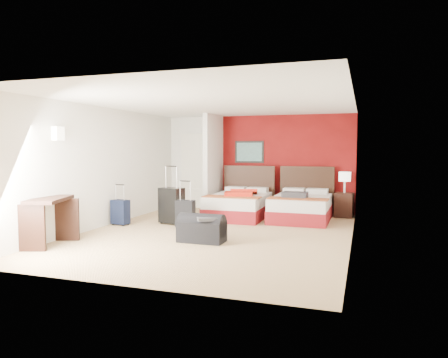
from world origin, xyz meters
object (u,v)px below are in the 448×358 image
at_px(duffel_bag, 202,230).
at_px(bed_left, 239,206).
at_px(suitcase_navy, 120,213).
at_px(table_lamp, 345,182).
at_px(bed_right, 301,208).
at_px(suitcase_charcoal, 185,215).
at_px(suitcase_black, 172,206).
at_px(nightstand, 344,205).
at_px(red_suitcase_open, 241,193).
at_px(desk, 50,222).

bearing_deg(duffel_bag, bed_left, 93.14).
bearing_deg(suitcase_navy, table_lamp, 37.99).
distance_m(bed_right, suitcase_navy, 4.04).
distance_m(bed_left, suitcase_charcoal, 1.74).
bearing_deg(duffel_bag, suitcase_charcoal, 126.82).
relative_size(suitcase_black, duffel_bag, 0.94).
xyz_separation_m(nightstand, table_lamp, (0.00, 0.00, 0.54)).
height_order(red_suitcase_open, suitcase_navy, red_suitcase_open).
height_order(nightstand, desk, desk).
distance_m(bed_left, suitcase_navy, 2.74).
bearing_deg(bed_left, nightstand, 20.09).
relative_size(nightstand, suitcase_black, 0.77).
xyz_separation_m(bed_right, suitcase_navy, (-3.59, -1.86, -0.02)).
xyz_separation_m(suitcase_black, desk, (-1.04, -2.53, 0.03)).
height_order(bed_left, suitcase_charcoal, same).
distance_m(red_suitcase_open, desk, 4.33).
bearing_deg(suitcase_black, table_lamp, 44.38).
bearing_deg(suitcase_navy, bed_right, 35.13).
bearing_deg(suitcase_navy, nightstand, 37.99).
bearing_deg(suitcase_charcoal, bed_right, 35.47).
xyz_separation_m(bed_left, table_lamp, (2.37, 0.89, 0.56)).
bearing_deg(table_lamp, bed_right, -140.05).
distance_m(red_suitcase_open, suitcase_navy, 2.78).
bearing_deg(bed_left, suitcase_black, -133.40).
relative_size(bed_right, nightstand, 3.12).
xyz_separation_m(suitcase_charcoal, suitcase_navy, (-1.46, -0.12, -0.02)).
height_order(bed_left, red_suitcase_open, red_suitcase_open).
bearing_deg(table_lamp, desk, -134.47).
xyz_separation_m(bed_left, suitcase_black, (-1.15, -1.24, 0.11)).
bearing_deg(duffel_bag, suitcase_navy, 157.70).
height_order(nightstand, suitcase_navy, nightstand).
bearing_deg(red_suitcase_open, suitcase_navy, -157.24).
bearing_deg(bed_left, desk, -120.74).
height_order(bed_left, bed_right, same).
bearing_deg(nightstand, suitcase_black, -143.22).
relative_size(suitcase_black, desk, 0.77).
height_order(suitcase_navy, duffel_bag, suitcase_navy).
relative_size(red_suitcase_open, duffel_bag, 1.08).
height_order(nightstand, suitcase_black, suitcase_black).
bearing_deg(table_lamp, bed_left, -159.44).
bearing_deg(bed_left, bed_right, 4.40).
bearing_deg(bed_right, nightstand, 40.39).
relative_size(red_suitcase_open, table_lamp, 1.75).
distance_m(table_lamp, suitcase_navy, 5.24).
bearing_deg(suitcase_charcoal, red_suitcase_open, 59.39).
xyz_separation_m(bed_right, desk, (-3.66, -3.89, 0.14)).
height_order(suitcase_navy, desk, desk).
bearing_deg(table_lamp, suitcase_navy, -149.78).
height_order(suitcase_black, suitcase_navy, suitcase_black).
xyz_separation_m(bed_right, red_suitcase_open, (-1.36, -0.22, 0.33)).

